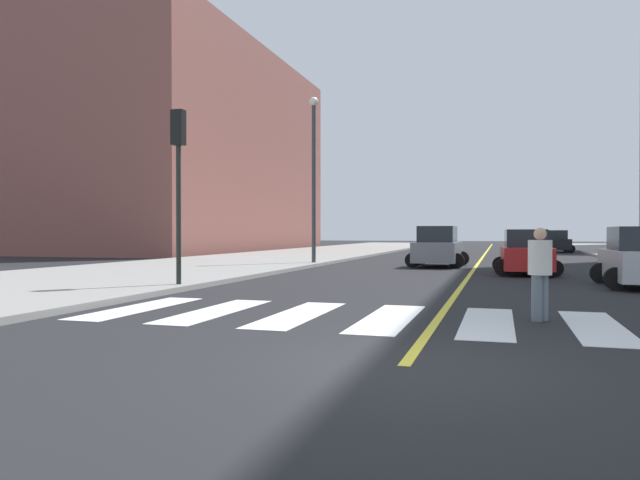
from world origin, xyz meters
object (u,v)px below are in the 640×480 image
(car_red_second, at_px, (526,253))
(traffic_light_far_corner, at_px, (179,162))
(street_lamp, at_px, (314,166))
(car_black_fourth, at_px, (556,242))
(car_gray_nearest, at_px, (438,248))
(pedestrian_crossing, at_px, (540,270))

(car_red_second, height_order, traffic_light_far_corner, traffic_light_far_corner)
(car_red_second, distance_m, street_lamp, 11.23)
(street_lamp, bearing_deg, car_red_second, -21.01)
(car_black_fourth, height_order, traffic_light_far_corner, traffic_light_far_corner)
(car_gray_nearest, bearing_deg, street_lamp, -172.42)
(car_gray_nearest, xyz_separation_m, car_red_second, (3.78, -4.37, -0.08))
(car_black_fourth, bearing_deg, pedestrian_crossing, 82.46)
(traffic_light_far_corner, bearing_deg, pedestrian_crossing, -20.62)
(car_gray_nearest, height_order, pedestrian_crossing, car_gray_nearest)
(car_black_fourth, height_order, street_lamp, street_lamp)
(street_lamp, bearing_deg, car_gray_nearest, 5.90)
(car_gray_nearest, distance_m, car_black_fourth, 24.85)
(car_gray_nearest, xyz_separation_m, pedestrian_crossing, (3.54, -17.28, 0.05))
(car_gray_nearest, relative_size, pedestrian_crossing, 2.54)
(traffic_light_far_corner, height_order, street_lamp, street_lamp)
(pedestrian_crossing, height_order, street_lamp, street_lamp)
(pedestrian_crossing, distance_m, street_lamp, 19.60)
(car_black_fourth, relative_size, street_lamp, 0.50)
(car_gray_nearest, distance_m, street_lamp, 7.23)
(car_red_second, bearing_deg, street_lamp, -23.24)
(car_red_second, xyz_separation_m, pedestrian_crossing, (-0.24, -12.91, 0.13))
(car_gray_nearest, height_order, car_black_fourth, car_gray_nearest)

